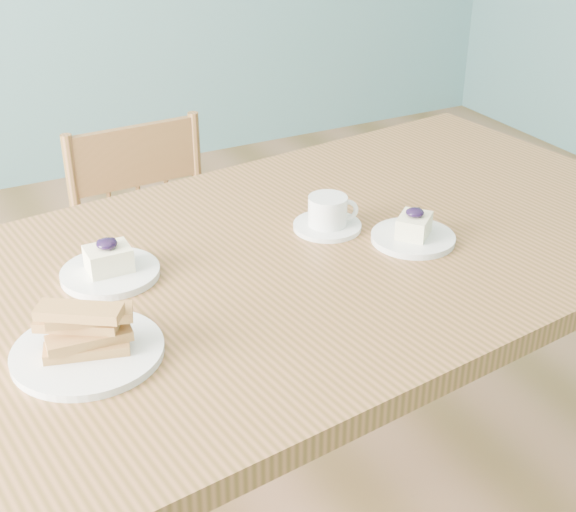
{
  "coord_description": "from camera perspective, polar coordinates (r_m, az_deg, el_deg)",
  "views": [
    {
      "loc": [
        -0.68,
        -1.24,
        1.54
      ],
      "look_at": [
        -0.03,
        -0.0,
        0.78
      ],
      "focal_mm": 50.0,
      "sensor_mm": 36.0,
      "label": 1
    }
  ],
  "objects": [
    {
      "name": "dining_table",
      "position": [
        1.59,
        2.35,
        -1.71
      ],
      "size": [
        1.62,
        1.05,
        0.82
      ],
      "rotation": [
        0.0,
        0.0,
        0.12
      ],
      "color": "#905A36",
      "rests_on": "ground"
    },
    {
      "name": "dining_chair",
      "position": [
        2.22,
        -8.97,
        -1.76
      ],
      "size": [
        0.4,
        0.38,
        0.84
      ],
      "rotation": [
        0.0,
        0.0,
        0.04
      ],
      "color": "#905A36",
      "rests_on": "ground"
    },
    {
      "name": "cheesecake_plate_near",
      "position": [
        1.57,
        8.91,
        1.65
      ],
      "size": [
        0.16,
        0.16,
        0.07
      ],
      "rotation": [
        0.0,
        0.0,
        0.69
      ],
      "color": "silver",
      "rests_on": "dining_table"
    },
    {
      "name": "cheesecake_plate_far",
      "position": [
        1.46,
        -12.57,
        -0.76
      ],
      "size": [
        0.18,
        0.18,
        0.07
      ],
      "rotation": [
        0.0,
        0.0,
        -0.01
      ],
      "color": "silver",
      "rests_on": "dining_table"
    },
    {
      "name": "coffee_cup",
      "position": [
        1.6,
        2.87,
        2.92
      ],
      "size": [
        0.14,
        0.14,
        0.07
      ],
      "rotation": [
        0.0,
        0.0,
        -0.42
      ],
      "color": "silver",
      "rests_on": "dining_table"
    },
    {
      "name": "biscotti_plate",
      "position": [
        1.25,
        -14.16,
        -5.79
      ],
      "size": [
        0.23,
        0.23,
        0.09
      ],
      "rotation": [
        0.0,
        0.0,
        -0.19
      ],
      "color": "silver",
      "rests_on": "dining_table"
    }
  ]
}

